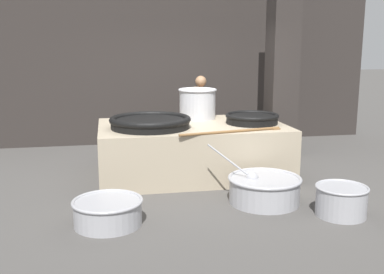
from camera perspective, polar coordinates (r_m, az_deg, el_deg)
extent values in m
plane|color=#474442|center=(7.32, 0.00, -4.70)|extent=(60.00, 60.00, 0.00)
cube|color=#2D2826|center=(9.65, -3.00, 10.37)|extent=(8.81, 0.24, 3.71)
cube|color=#2D2826|center=(8.55, 11.41, 10.03)|extent=(0.50, 0.50, 3.71)
cube|color=tan|center=(7.21, 0.00, -1.59)|extent=(2.93, 1.79, 0.82)
cylinder|color=black|center=(6.85, -5.32, 1.69)|extent=(1.19, 1.19, 0.13)
torus|color=black|center=(6.84, -5.33, 2.23)|extent=(1.24, 1.24, 0.10)
cylinder|color=black|center=(7.27, 7.62, 2.21)|extent=(0.82, 0.82, 0.13)
torus|color=black|center=(7.26, 7.63, 2.71)|extent=(0.85, 0.85, 0.07)
cylinder|color=#B7B7BC|center=(7.68, 0.70, 4.17)|extent=(0.61, 0.61, 0.49)
torus|color=#B7B7BC|center=(7.65, 0.71, 6.00)|extent=(0.66, 0.66, 0.04)
cylinder|color=brown|center=(6.46, 4.99, 0.71)|extent=(1.57, 0.34, 0.04)
cube|color=brown|center=(6.82, 10.52, 1.04)|extent=(0.14, 0.12, 0.02)
cylinder|color=#8C6647|center=(8.49, 1.23, 0.11)|extent=(0.11, 0.11, 0.74)
cylinder|color=#8C6647|center=(8.64, 0.96, 0.31)|extent=(0.11, 0.11, 0.74)
cube|color=#334C72|center=(8.53, 1.10, 1.19)|extent=(0.19, 0.23, 0.48)
cube|color=#8C6647|center=(8.46, 1.11, 4.47)|extent=(0.17, 0.45, 0.54)
cylinder|color=#8C6647|center=(8.22, 0.89, 4.25)|extent=(0.30, 0.10, 0.50)
cylinder|color=#8C6647|center=(8.65, 0.14, 4.61)|extent=(0.30, 0.10, 0.50)
sphere|color=#8C6647|center=(8.42, 1.12, 7.08)|extent=(0.21, 0.21, 0.21)
cylinder|color=#9E9EA3|center=(6.05, 9.17, -6.72)|extent=(0.93, 0.93, 0.33)
torus|color=#9E9EA3|center=(6.00, 9.22, -5.22)|extent=(0.97, 0.97, 0.05)
cylinder|color=#6B9347|center=(6.02, 9.19, -6.05)|extent=(0.81, 0.81, 0.08)
sphere|color=#9E9EA3|center=(6.01, 7.67, -5.20)|extent=(0.17, 0.17, 0.17)
cylinder|color=#9E9EA3|center=(5.99, 4.84, -3.08)|extent=(0.57, 0.28, 0.44)
cylinder|color=#9E9EA3|center=(5.36, -10.63, -9.45)|extent=(0.78, 0.78, 0.28)
torus|color=#9E9EA3|center=(5.31, -10.69, -8.02)|extent=(0.82, 0.82, 0.04)
cylinder|color=tan|center=(5.33, -10.65, -8.81)|extent=(0.69, 0.69, 0.07)
cylinder|color=#9E9EA3|center=(5.82, 18.41, -7.77)|extent=(0.61, 0.61, 0.36)
torus|color=#9E9EA3|center=(5.76, 18.52, -6.07)|extent=(0.64, 0.64, 0.03)
cylinder|color=orange|center=(5.79, 18.46, -7.01)|extent=(0.53, 0.53, 0.09)
cylinder|color=orange|center=(5.70, 17.31, -6.61)|extent=(0.05, 0.04, 0.03)
cylinder|color=orange|center=(5.76, 18.55, -6.42)|extent=(0.06, 0.06, 0.04)
cylinder|color=orange|center=(5.80, 19.53, -6.38)|extent=(0.04, 0.04, 0.04)
cylinder|color=orange|center=(5.75, 19.16, -6.53)|extent=(0.05, 0.06, 0.03)
cylinder|color=orange|center=(5.79, 18.77, -6.35)|extent=(0.06, 0.06, 0.04)
cylinder|color=orange|center=(5.96, 18.52, -5.86)|extent=(0.05, 0.05, 0.04)
cylinder|color=orange|center=(5.84, 19.67, -6.26)|extent=(0.05, 0.05, 0.04)
cylinder|color=orange|center=(5.80, 19.99, -6.40)|extent=(0.07, 0.05, 0.04)
cylinder|color=orange|center=(5.79, 18.40, -6.40)|extent=(0.05, 0.05, 0.03)
cylinder|color=orange|center=(5.75, 18.66, -6.55)|extent=(0.04, 0.04, 0.03)
cylinder|color=orange|center=(5.77, 19.49, -6.54)|extent=(0.05, 0.05, 0.03)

